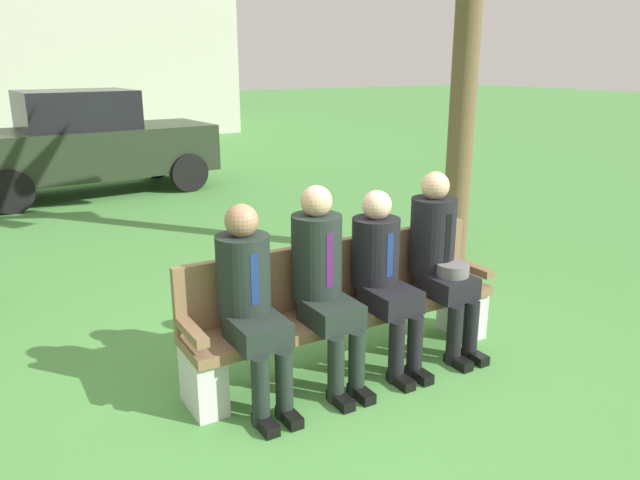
{
  "coord_description": "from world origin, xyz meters",
  "views": [
    {
      "loc": [
        -1.98,
        -3.08,
        2.13
      ],
      "look_at": [
        0.23,
        0.64,
        0.85
      ],
      "focal_mm": 34.18,
      "sensor_mm": 36.0,
      "label": 1
    }
  ],
  "objects_px": {
    "park_bench": "(344,307)",
    "parked_car_far": "(88,143)",
    "seated_man_centerright": "(383,270)",
    "seated_man_rightmost": "(440,254)",
    "seated_man_leftmost": "(250,296)",
    "seated_man_centerleft": "(323,276)"
  },
  "relations": [
    {
      "from": "seated_man_centerright",
      "to": "parked_car_far",
      "type": "height_order",
      "value": "parked_car_far"
    },
    {
      "from": "seated_man_leftmost",
      "to": "seated_man_centerleft",
      "type": "height_order",
      "value": "seated_man_centerleft"
    },
    {
      "from": "seated_man_centerright",
      "to": "seated_man_rightmost",
      "type": "xyz_separation_m",
      "value": [
        0.53,
        0.0,
        0.04
      ]
    },
    {
      "from": "seated_man_centerright",
      "to": "seated_man_rightmost",
      "type": "bearing_deg",
      "value": 0.26
    },
    {
      "from": "seated_man_leftmost",
      "to": "seated_man_centerleft",
      "type": "distance_m",
      "value": 0.53
    },
    {
      "from": "seated_man_leftmost",
      "to": "seated_man_centerleft",
      "type": "relative_size",
      "value": 0.95
    },
    {
      "from": "parked_car_far",
      "to": "seated_man_leftmost",
      "type": "bearing_deg",
      "value": -93.19
    },
    {
      "from": "park_bench",
      "to": "seated_man_rightmost",
      "type": "relative_size",
      "value": 1.77
    },
    {
      "from": "park_bench",
      "to": "parked_car_far",
      "type": "height_order",
      "value": "parked_car_far"
    },
    {
      "from": "seated_man_centerright",
      "to": "seated_man_rightmost",
      "type": "distance_m",
      "value": 0.53
    },
    {
      "from": "park_bench",
      "to": "seated_man_leftmost",
      "type": "height_order",
      "value": "seated_man_leftmost"
    },
    {
      "from": "seated_man_leftmost",
      "to": "park_bench",
      "type": "bearing_deg",
      "value": 9.44
    },
    {
      "from": "seated_man_rightmost",
      "to": "park_bench",
      "type": "bearing_deg",
      "value": 170.23
    },
    {
      "from": "park_bench",
      "to": "seated_man_centerright",
      "type": "bearing_deg",
      "value": -29.68
    },
    {
      "from": "seated_man_leftmost",
      "to": "seated_man_centerright",
      "type": "relative_size",
      "value": 1.02
    },
    {
      "from": "seated_man_centerright",
      "to": "park_bench",
      "type": "bearing_deg",
      "value": 150.32
    },
    {
      "from": "seated_man_centerleft",
      "to": "seated_man_rightmost",
      "type": "bearing_deg",
      "value": -0.33
    },
    {
      "from": "park_bench",
      "to": "seated_man_leftmost",
      "type": "xyz_separation_m",
      "value": [
        -0.79,
        -0.13,
        0.29
      ]
    },
    {
      "from": "seated_man_rightmost",
      "to": "seated_man_centerright",
      "type": "bearing_deg",
      "value": -179.74
    },
    {
      "from": "seated_man_centerleft",
      "to": "seated_man_centerright",
      "type": "height_order",
      "value": "seated_man_centerleft"
    },
    {
      "from": "park_bench",
      "to": "seated_man_rightmost",
      "type": "distance_m",
      "value": 0.83
    },
    {
      "from": "seated_man_leftmost",
      "to": "seated_man_centerright",
      "type": "height_order",
      "value": "seated_man_leftmost"
    }
  ]
}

